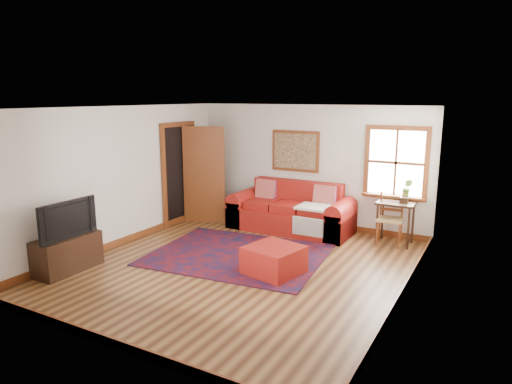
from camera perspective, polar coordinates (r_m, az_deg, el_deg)
The scene contains 13 objects.
ground at distance 7.39m, azimuth -1.91°, elevation -9.28°, with size 5.50×5.50×0.00m, color #432412.
room_envelope at distance 6.97m, azimuth -1.94°, elevation 3.51°, with size 5.04×5.54×2.52m.
window at distance 8.89m, azimuth 17.21°, elevation 2.61°, with size 1.18×0.20×1.38m.
doorway at distance 9.73m, azimuth -7.72°, elevation 2.36°, with size 0.89×1.08×2.14m.
framed_artwork at distance 9.50m, azimuth 4.92°, elevation 5.12°, with size 1.05×0.07×0.85m.
persian_rug at distance 7.88m, azimuth -2.28°, elevation -7.82°, with size 2.86×2.29×0.02m, color #520B0E.
red_leather_sofa at distance 9.28m, azimuth 4.49°, elevation -2.78°, with size 2.46×1.02×0.96m.
red_ottoman at distance 7.04m, azimuth 2.26°, elevation -8.51°, with size 0.75×0.75×0.43m, color maroon.
side_table at distance 8.67m, azimuth 17.09°, elevation -2.02°, with size 0.66×0.49×0.79m.
ladder_back_chair at distance 8.66m, azimuth 16.44°, elevation -2.98°, with size 0.49×0.47×0.95m.
media_cabinet at distance 7.69m, azimuth -22.51°, elevation -7.13°, with size 0.46×1.02×0.56m, color black.
television at distance 7.50m, azimuth -22.91°, elevation -3.10°, with size 1.01×0.13×0.58m, color black.
candle_hurricane at distance 7.76m, azimuth -20.47°, elevation -3.99°, with size 0.12×0.12×0.18m.
Camera 1 is at (3.55, -5.90, 2.68)m, focal length 32.00 mm.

